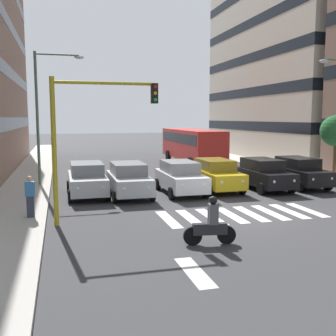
{
  "coord_description": "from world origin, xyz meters",
  "views": [
    {
      "loc": [
        7.21,
        15.08,
        4.03
      ],
      "look_at": [
        1.49,
        -6.24,
        1.25
      ],
      "focal_mm": 42.94,
      "sensor_mm": 36.0,
      "label": 1
    }
  ],
  "objects": [
    {
      "name": "traffic_light_gantry",
      "position": [
        6.32,
        -0.18,
        3.67
      ],
      "size": [
        4.0,
        0.36,
        5.5
      ],
      "color": "#AD991E",
      "rests_on": "ground_plane"
    },
    {
      "name": "car_5",
      "position": [
        5.95,
        -5.69,
        0.89
      ],
      "size": [
        2.02,
        4.44,
        1.72
      ],
      "color": "#B2B7BC",
      "rests_on": "ground_plane"
    },
    {
      "name": "street_tree_1",
      "position": [
        -9.39,
        -6.42,
        3.19
      ],
      "size": [
        1.94,
        1.94,
        4.03
      ],
      "color": "#513823",
      "rests_on": "sidewalk_left"
    },
    {
      "name": "pedestrian_waiting",
      "position": [
        8.43,
        -1.19,
        1.0
      ],
      "size": [
        0.36,
        0.24,
        1.63
      ],
      "color": "#2D3347",
      "rests_on": "sidewalk_right"
    },
    {
      "name": "bus_behind_traffic",
      "position": [
        -3.76,
        -17.94,
        1.86
      ],
      "size": [
        2.78,
        10.5,
        3.0
      ],
      "color": "red",
      "rests_on": "ground_plane"
    },
    {
      "name": "lane_arrow_1",
      "position": [
        3.92,
        5.5,
        0.0
      ],
      "size": [
        0.5,
        2.2,
        0.01
      ],
      "primitive_type": "cube",
      "color": "silver",
      "rests_on": "ground_plane"
    },
    {
      "name": "sidewalk_right",
      "position": [
        9.19,
        0.0,
        0.07
      ],
      "size": [
        2.69,
        90.0,
        0.15
      ],
      "primitive_type": "cube",
      "color": "#B2ADA3",
      "rests_on": "ground_plane"
    },
    {
      "name": "street_lamp_right",
      "position": [
        8.02,
        -9.21,
        4.74
      ],
      "size": [
        2.79,
        0.28,
        7.59
      ],
      "color": "#4C6B56",
      "rests_on": "sidewalk_right"
    },
    {
      "name": "car_1",
      "position": [
        -3.76,
        -5.15,
        0.89
      ],
      "size": [
        2.02,
        4.44,
        1.72
      ],
      "color": "black",
      "rests_on": "ground_plane"
    },
    {
      "name": "car_4",
      "position": [
        3.9,
        -5.09,
        0.89
      ],
      "size": [
        2.02,
        4.44,
        1.72
      ],
      "color": "#B2B7BC",
      "rests_on": "ground_plane"
    },
    {
      "name": "crosswalk_markings",
      "position": [
        0.0,
        0.0,
        0.0
      ],
      "size": [
        6.75,
        2.8,
        0.01
      ],
      "color": "silver",
      "rests_on": "ground_plane"
    },
    {
      "name": "car_0",
      "position": [
        -6.15,
        -5.33,
        0.89
      ],
      "size": [
        2.02,
        4.44,
        1.72
      ],
      "color": "black",
      "rests_on": "ground_plane"
    },
    {
      "name": "car_2",
      "position": [
        -1.08,
        -5.58,
        0.89
      ],
      "size": [
        2.02,
        4.44,
        1.72
      ],
      "color": "gold",
      "rests_on": "ground_plane"
    },
    {
      "name": "ground_plane",
      "position": [
        0.0,
        0.0,
        0.0
      ],
      "size": [
        180.0,
        180.0,
        0.0
      ],
      "primitive_type": "plane",
      "color": "#38383A"
    },
    {
      "name": "motorcycle_with_rider",
      "position": [
        2.69,
        3.45,
        0.65
      ],
      "size": [
        1.7,
        0.41,
        1.57
      ],
      "color": "black",
      "rests_on": "ground_plane"
    },
    {
      "name": "car_3",
      "position": [
        1.11,
        -5.13,
        0.89
      ],
      "size": [
        2.02,
        4.44,
        1.72
      ],
      "color": "silver",
      "rests_on": "ground_plane"
    },
    {
      "name": "building_left_block_0",
      "position": [
        -15.5,
        -21.1,
        12.89
      ],
      "size": [
        9.96,
        20.83,
        25.79
      ],
      "color": "beige",
      "rests_on": "ground_plane"
    }
  ]
}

